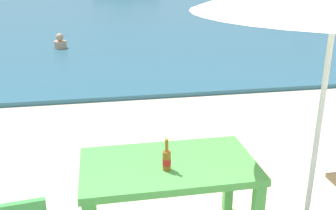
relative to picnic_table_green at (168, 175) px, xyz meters
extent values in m
cube|color=#4C9E47|center=(0.00, 0.00, 0.08)|extent=(1.40, 0.80, 0.06)
cube|color=#4C9E47|center=(-0.64, 0.34, -0.30)|extent=(0.08, 0.08, 0.70)
cube|color=#4C9E47|center=(0.64, 0.34, -0.30)|extent=(0.08, 0.08, 0.70)
cylinder|color=brown|center=(-0.03, -0.11, 0.19)|extent=(0.06, 0.06, 0.16)
cone|color=brown|center=(-0.03, -0.11, 0.27)|extent=(0.06, 0.06, 0.03)
cylinder|color=brown|center=(-0.03, -0.11, 0.32)|extent=(0.03, 0.03, 0.09)
cylinder|color=red|center=(-0.03, -0.11, 0.18)|extent=(0.07, 0.07, 0.05)
cylinder|color=gold|center=(-0.03, -0.11, 0.37)|extent=(0.03, 0.03, 0.01)
cylinder|color=silver|center=(1.19, -0.14, 0.50)|extent=(0.04, 0.04, 2.30)
cylinder|color=tan|center=(-1.50, 8.26, -0.47)|extent=(0.34, 0.34, 0.20)
sphere|color=tan|center=(-1.50, 8.26, -0.27)|extent=(0.21, 0.21, 0.21)
camera|label=1|loc=(-0.50, -2.74, 1.61)|focal=41.77mm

